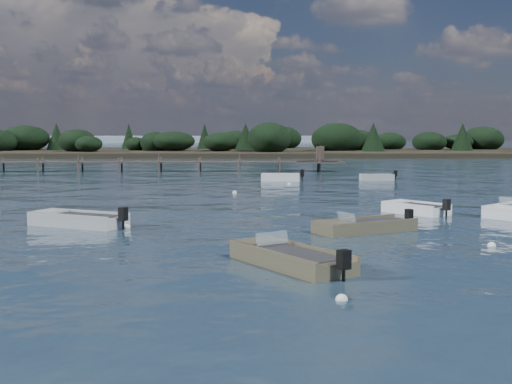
{
  "coord_description": "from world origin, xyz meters",
  "views": [
    {
      "loc": [
        -3.41,
        -20.75,
        4.31
      ],
      "look_at": [
        -3.15,
        14.0,
        1.0
      ],
      "focal_mm": 45.0,
      "sensor_mm": 36.0,
      "label": 1
    }
  ],
  "objects_px": {
    "dinghy_mid_white_a": "(365,228)",
    "tender_far_white": "(280,179)",
    "dinghy_near_olive": "(290,261)",
    "dinghy_extra_a": "(416,211)",
    "jetty": "(80,162)",
    "dinghy_mid_grey": "(78,222)",
    "tender_far_grey_b": "(377,179)"
  },
  "relations": [
    {
      "from": "dinghy_mid_white_a",
      "to": "tender_far_grey_b",
      "type": "relative_size",
      "value": 1.45
    },
    {
      "from": "dinghy_extra_a",
      "to": "jetty",
      "type": "height_order",
      "value": "jetty"
    },
    {
      "from": "tender_far_grey_b",
      "to": "dinghy_mid_grey",
      "type": "bearing_deg",
      "value": -125.12
    },
    {
      "from": "dinghy_near_olive",
      "to": "dinghy_extra_a",
      "type": "bearing_deg",
      "value": 60.5
    },
    {
      "from": "jetty",
      "to": "tender_far_grey_b",
      "type": "bearing_deg",
      "value": -23.6
    },
    {
      "from": "jetty",
      "to": "tender_far_white",
      "type": "bearing_deg",
      "value": -32.46
    },
    {
      "from": "dinghy_mid_white_a",
      "to": "dinghy_near_olive",
      "type": "relative_size",
      "value": 0.97
    },
    {
      "from": "tender_far_white",
      "to": "dinghy_mid_grey",
      "type": "bearing_deg",
      "value": -111.55
    },
    {
      "from": "dinghy_near_olive",
      "to": "jetty",
      "type": "height_order",
      "value": "jetty"
    },
    {
      "from": "dinghy_near_olive",
      "to": "jetty",
      "type": "relative_size",
      "value": 0.08
    },
    {
      "from": "dinghy_extra_a",
      "to": "jetty",
      "type": "xyz_separation_m",
      "value": [
        -26.96,
        35.47,
        0.83
      ]
    },
    {
      "from": "dinghy_mid_white_a",
      "to": "tender_far_white",
      "type": "bearing_deg",
      "value": 94.72
    },
    {
      "from": "dinghy_mid_grey",
      "to": "dinghy_near_olive",
      "type": "xyz_separation_m",
      "value": [
        9.14,
        -8.8,
        -0.01
      ]
    },
    {
      "from": "dinghy_extra_a",
      "to": "tender_far_white",
      "type": "distance_m",
      "value": 23.0
    },
    {
      "from": "dinghy_extra_a",
      "to": "dinghy_near_olive",
      "type": "xyz_separation_m",
      "value": [
        -7.38,
        -13.05,
        0.0
      ]
    },
    {
      "from": "dinghy_extra_a",
      "to": "dinghy_near_olive",
      "type": "height_order",
      "value": "dinghy_near_olive"
    },
    {
      "from": "dinghy_mid_grey",
      "to": "jetty",
      "type": "xyz_separation_m",
      "value": [
        -10.44,
        39.72,
        0.82
      ]
    },
    {
      "from": "jetty",
      "to": "dinghy_near_olive",
      "type": "bearing_deg",
      "value": -68.02
    },
    {
      "from": "tender_far_white",
      "to": "jetty",
      "type": "height_order",
      "value": "jetty"
    },
    {
      "from": "dinghy_near_olive",
      "to": "tender_far_grey_b",
      "type": "height_order",
      "value": "dinghy_near_olive"
    },
    {
      "from": "dinghy_mid_grey",
      "to": "dinghy_extra_a",
      "type": "height_order",
      "value": "dinghy_mid_grey"
    },
    {
      "from": "dinghy_extra_a",
      "to": "tender_far_grey_b",
      "type": "distance_m",
      "value": 22.77
    },
    {
      "from": "tender_far_white",
      "to": "dinghy_extra_a",
      "type": "bearing_deg",
      "value": -74.67
    },
    {
      "from": "dinghy_mid_grey",
      "to": "dinghy_near_olive",
      "type": "height_order",
      "value": "dinghy_near_olive"
    },
    {
      "from": "tender_far_white",
      "to": "jetty",
      "type": "relative_size",
      "value": 0.06
    },
    {
      "from": "dinghy_extra_a",
      "to": "dinghy_mid_white_a",
      "type": "relative_size",
      "value": 0.76
    },
    {
      "from": "dinghy_extra_a",
      "to": "dinghy_near_olive",
      "type": "relative_size",
      "value": 0.74
    },
    {
      "from": "dinghy_mid_grey",
      "to": "dinghy_mid_white_a",
      "type": "relative_size",
      "value": 1.03
    },
    {
      "from": "dinghy_mid_grey",
      "to": "dinghy_extra_a",
      "type": "distance_m",
      "value": 17.06
    },
    {
      "from": "dinghy_mid_grey",
      "to": "dinghy_mid_white_a",
      "type": "bearing_deg",
      "value": -7.98
    },
    {
      "from": "tender_far_white",
      "to": "tender_far_grey_b",
      "type": "relative_size",
      "value": 1.15
    },
    {
      "from": "dinghy_near_olive",
      "to": "jetty",
      "type": "xyz_separation_m",
      "value": [
        -19.58,
        48.52,
        0.82
      ]
    }
  ]
}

